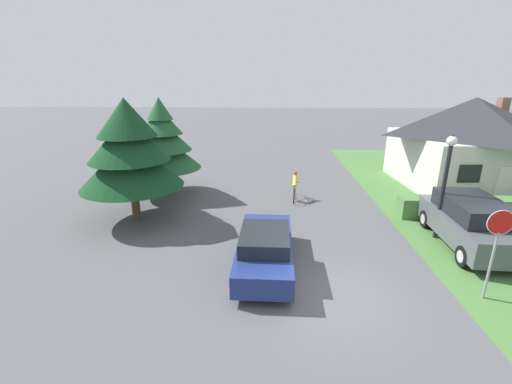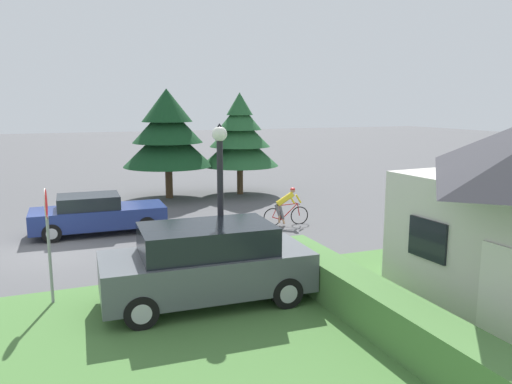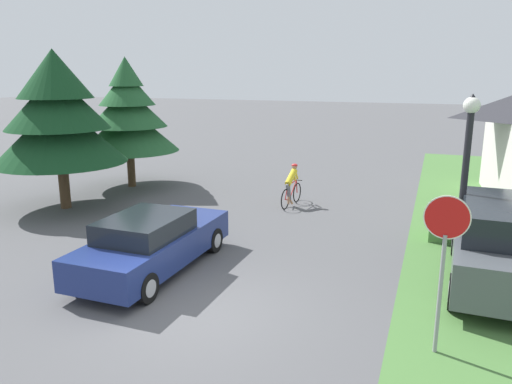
% 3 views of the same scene
% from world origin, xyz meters
% --- Properties ---
extents(ground_plane, '(140.00, 140.00, 0.00)m').
position_xyz_m(ground_plane, '(0.00, 0.00, 0.00)').
color(ground_plane, '#515154').
extents(sedan_left_lane, '(1.91, 4.69, 1.41)m').
position_xyz_m(sedan_left_lane, '(-1.83, 1.49, 0.69)').
color(sedan_left_lane, navy).
rests_on(sedan_left_lane, ground).
extents(cyclist, '(0.44, 1.81, 1.48)m').
position_xyz_m(cyclist, '(-0.38, 8.35, 0.71)').
color(cyclist, black).
rests_on(cyclist, ground).
extents(parked_suv_right, '(2.23, 4.89, 1.87)m').
position_xyz_m(parked_suv_right, '(5.86, 3.40, 0.95)').
color(parked_suv_right, '#4C5156').
rests_on(parked_suv_right, ground).
extents(stop_sign, '(0.72, 0.07, 2.74)m').
position_xyz_m(stop_sign, '(4.55, 0.00, 1.94)').
color(stop_sign, gray).
rests_on(stop_sign, ground).
extents(street_lamp, '(0.37, 0.37, 4.16)m').
position_xyz_m(street_lamp, '(4.97, 4.03, 2.68)').
color(street_lamp, black).
rests_on(street_lamp, ground).
extents(conifer_tall_near, '(4.39, 4.39, 5.36)m').
position_xyz_m(conifer_tall_near, '(-7.68, 5.36, 3.21)').
color(conifer_tall_near, '#4C3823').
rests_on(conifer_tall_near, ground).
extents(conifer_tall_far, '(3.97, 3.97, 5.20)m').
position_xyz_m(conifer_tall_far, '(-7.41, 9.02, 2.92)').
color(conifer_tall_far, '#4C3823').
rests_on(conifer_tall_far, ground).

